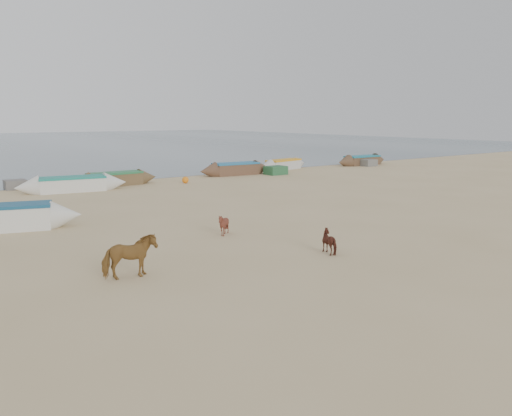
{
  "coord_description": "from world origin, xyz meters",
  "views": [
    {
      "loc": [
        -10.66,
        -10.64,
        4.3
      ],
      "look_at": [
        0.0,
        4.0,
        1.0
      ],
      "focal_mm": 35.0,
      "sensor_mm": 36.0,
      "label": 1
    }
  ],
  "objects_px": {
    "cow_adult": "(130,257)",
    "near_canoe": "(7,217)",
    "calf_front": "(224,225)",
    "calf_right": "(332,241)"
  },
  "relations": [
    {
      "from": "near_canoe",
      "to": "calf_front",
      "type": "bearing_deg",
      "value": -25.22
    },
    {
      "from": "cow_adult",
      "to": "near_canoe",
      "type": "bearing_deg",
      "value": 20.19
    },
    {
      "from": "near_canoe",
      "to": "cow_adult",
      "type": "bearing_deg",
      "value": -62.6
    },
    {
      "from": "cow_adult",
      "to": "calf_front",
      "type": "distance_m",
      "value": 5.45
    },
    {
      "from": "calf_front",
      "to": "near_canoe",
      "type": "xyz_separation_m",
      "value": [
        -6.28,
        5.66,
        0.1
      ]
    },
    {
      "from": "calf_right",
      "to": "near_canoe",
      "type": "xyz_separation_m",
      "value": [
        -7.78,
        9.76,
        0.12
      ]
    },
    {
      "from": "near_canoe",
      "to": "calf_right",
      "type": "bearing_deg",
      "value": -34.63
    },
    {
      "from": "calf_front",
      "to": "near_canoe",
      "type": "relative_size",
      "value": 0.15
    },
    {
      "from": "cow_adult",
      "to": "near_canoe",
      "type": "distance_m",
      "value": 8.53
    },
    {
      "from": "cow_adult",
      "to": "calf_front",
      "type": "xyz_separation_m",
      "value": [
        4.72,
        2.72,
        -0.2
      ]
    }
  ]
}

